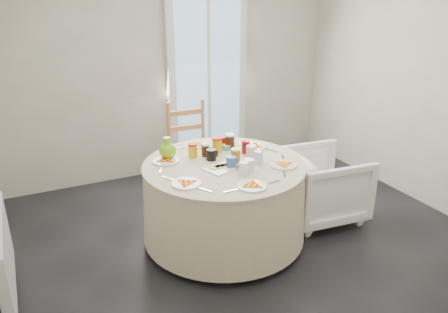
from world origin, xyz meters
name	(u,v)px	position (x,y,z in m)	size (l,w,h in m)	color
floor	(258,248)	(0.00, 0.00, 0.00)	(4.00, 4.00, 0.00)	black
wall_back	(174,63)	(0.00, 2.00, 1.30)	(4.00, 0.02, 2.60)	#BCB5A3
wall_right	(444,80)	(2.00, 0.00, 1.30)	(0.02, 4.00, 2.60)	#BCB5A3
glass_door	(208,83)	(0.40, 1.95, 1.05)	(1.00, 0.08, 2.10)	silver
radiator	(4,256)	(-1.94, 0.20, 0.38)	(0.07, 1.00, 0.55)	silver
table	(224,202)	(-0.20, 0.27, 0.38)	(1.41, 1.41, 0.72)	beige
wooden_chair	(192,152)	(-0.09, 1.28, 0.47)	(0.45, 0.43, 1.00)	tan
armchair	(322,180)	(0.83, 0.23, 0.39)	(0.73, 0.68, 0.75)	white
place_settings	(224,160)	(-0.20, 0.27, 0.77)	(1.22, 1.22, 0.02)	silver
jar_cluster	(218,146)	(-0.15, 0.48, 0.82)	(0.53, 0.27, 0.16)	#94551B
butter_tub	(228,143)	(-0.01, 0.58, 0.79)	(0.12, 0.08, 0.05)	#1AAAA8
green_pitcher	(167,144)	(-0.58, 0.59, 0.87)	(0.15, 0.15, 0.19)	#72B817
cheese_platter	(224,164)	(-0.24, 0.19, 0.77)	(0.30, 0.19, 0.04)	white
mugs_glasses	(236,153)	(-0.08, 0.28, 0.81)	(0.65, 0.65, 0.12)	#A79D9D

